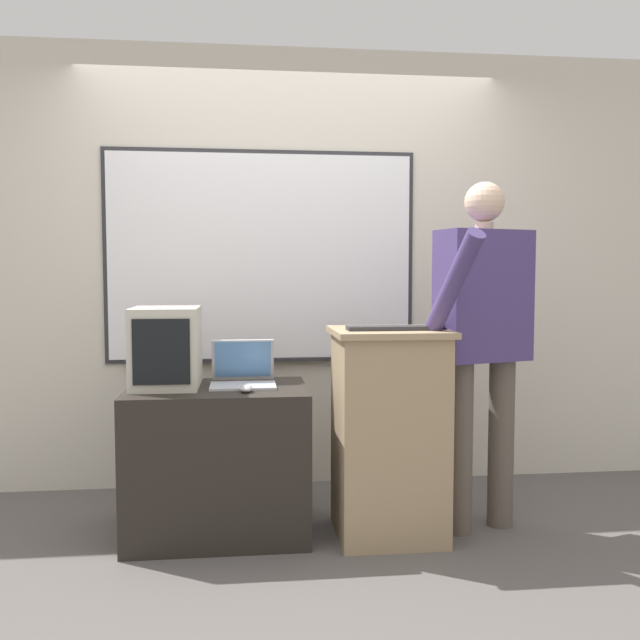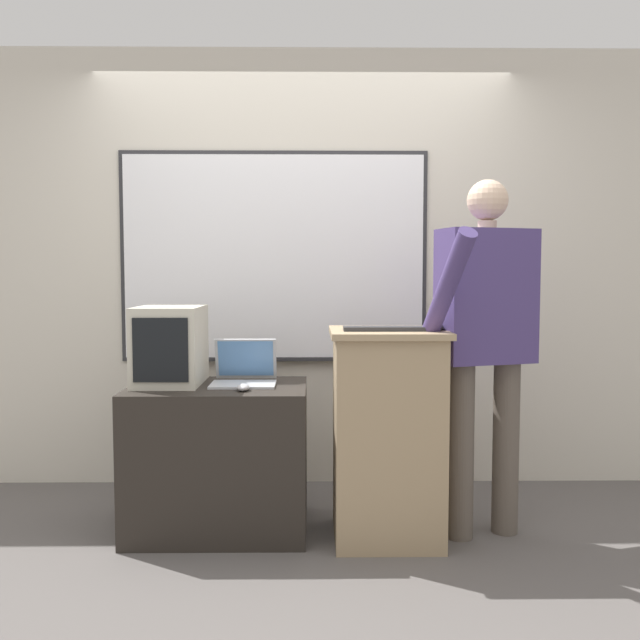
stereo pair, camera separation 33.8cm
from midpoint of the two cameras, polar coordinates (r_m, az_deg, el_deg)
The scene contains 10 objects.
ground_plane at distance 3.20m, azimuth 1.47°, elevation -19.98°, with size 30.00×30.00×0.00m, color #5B5654.
back_wall at distance 4.18m, azimuth 0.75°, elevation 4.34°, with size 6.40×0.17×2.64m.
lectern_podium at distance 3.37m, azimuth 8.57°, elevation -9.48°, with size 0.56×0.53×1.03m.
side_desk at distance 3.49m, azimuth -5.74°, elevation -11.49°, with size 0.88×0.60×0.73m.
person_presenter at distance 3.42m, azimuth 16.57°, elevation -0.84°, with size 0.63×0.65×1.75m.
laptop at distance 3.47m, azimuth -3.60°, elevation -4.28°, with size 0.32×0.30×0.22m.
wireless_keyboard at distance 3.22m, azimuth 8.49°, elevation -0.73°, with size 0.39×0.11×0.02m.
computer_mouse_by_laptop at distance 3.25m, azimuth -3.55°, elevation -5.70°, with size 0.06×0.10×0.03m.
computer_mouse_by_keyboard at distance 3.28m, azimuth 12.75°, elevation -0.58°, with size 0.06×0.10×0.03m.
crt_monitor at distance 3.48m, azimuth -9.82°, elevation -2.12°, with size 0.32×0.45×0.39m.
Camera 2 is at (0.06, -2.93, 1.30)m, focal length 38.00 mm.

